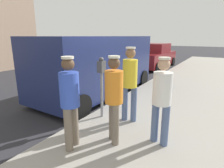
{
  "coord_description": "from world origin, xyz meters",
  "views": [
    {
      "loc": [
        3.87,
        -4.44,
        2.16
      ],
      "look_at": [
        1.65,
        -0.78,
        1.05
      ],
      "focal_mm": 29.83,
      "sensor_mm": 36.0,
      "label": 1
    }
  ],
  "objects_px": {
    "pedestrian_in_white": "(162,96)",
    "pedestrian_in_orange": "(114,95)",
    "parking_meter_near": "(102,77)",
    "pedestrian_in_blue": "(70,98)",
    "parked_sedan_ahead": "(154,57)",
    "pedestrian_in_yellow": "(130,80)",
    "parked_van": "(98,64)"
  },
  "relations": [
    {
      "from": "pedestrian_in_yellow",
      "to": "pedestrian_in_orange",
      "type": "relative_size",
      "value": 1.06
    },
    {
      "from": "parking_meter_near",
      "to": "parked_sedan_ahead",
      "type": "distance_m",
      "value": 9.3
    },
    {
      "from": "pedestrian_in_white",
      "to": "pedestrian_in_blue",
      "type": "relative_size",
      "value": 0.98
    },
    {
      "from": "parking_meter_near",
      "to": "pedestrian_in_yellow",
      "type": "bearing_deg",
      "value": 12.4
    },
    {
      "from": "pedestrian_in_white",
      "to": "parked_van",
      "type": "relative_size",
      "value": 0.32
    },
    {
      "from": "pedestrian_in_white",
      "to": "parked_sedan_ahead",
      "type": "distance_m",
      "value": 10.15
    },
    {
      "from": "parked_sedan_ahead",
      "to": "parking_meter_near",
      "type": "bearing_deg",
      "value": -78.95
    },
    {
      "from": "pedestrian_in_orange",
      "to": "pedestrian_in_blue",
      "type": "xyz_separation_m",
      "value": [
        -0.56,
        -0.57,
        0.01
      ]
    },
    {
      "from": "pedestrian_in_white",
      "to": "parked_sedan_ahead",
      "type": "bearing_deg",
      "value": 109.62
    },
    {
      "from": "pedestrian_in_white",
      "to": "parked_sedan_ahead",
      "type": "xyz_separation_m",
      "value": [
        -3.41,
        9.56,
        -0.35
      ]
    },
    {
      "from": "parking_meter_near",
      "to": "pedestrian_in_white",
      "type": "bearing_deg",
      "value": -15.19
    },
    {
      "from": "parking_meter_near",
      "to": "pedestrian_in_blue",
      "type": "bearing_deg",
      "value": -78.08
    },
    {
      "from": "parking_meter_near",
      "to": "parked_sedan_ahead",
      "type": "xyz_separation_m",
      "value": [
        -1.78,
        9.11,
        -0.43
      ]
    },
    {
      "from": "parking_meter_near",
      "to": "parked_sedan_ahead",
      "type": "relative_size",
      "value": 0.34
    },
    {
      "from": "pedestrian_in_yellow",
      "to": "parked_van",
      "type": "relative_size",
      "value": 0.34
    },
    {
      "from": "pedestrian_in_blue",
      "to": "parked_sedan_ahead",
      "type": "relative_size",
      "value": 0.38
    },
    {
      "from": "pedestrian_in_white",
      "to": "pedestrian_in_orange",
      "type": "bearing_deg",
      "value": -152.65
    },
    {
      "from": "pedestrian_in_blue",
      "to": "parked_sedan_ahead",
      "type": "xyz_separation_m",
      "value": [
        -2.08,
        10.52,
        -0.36
      ]
    },
    {
      "from": "pedestrian_in_white",
      "to": "parked_van",
      "type": "xyz_separation_m",
      "value": [
        -3.13,
        2.37,
        0.06
      ]
    },
    {
      "from": "pedestrian_in_yellow",
      "to": "pedestrian_in_orange",
      "type": "xyz_separation_m",
      "value": [
        0.16,
        -0.99,
        -0.07
      ]
    },
    {
      "from": "parked_van",
      "to": "pedestrian_in_orange",
      "type": "bearing_deg",
      "value": -49.63
    },
    {
      "from": "pedestrian_in_orange",
      "to": "pedestrian_in_blue",
      "type": "distance_m",
      "value": 0.79
    },
    {
      "from": "parking_meter_near",
      "to": "pedestrian_in_blue",
      "type": "distance_m",
      "value": 1.44
    },
    {
      "from": "pedestrian_in_blue",
      "to": "pedestrian_in_white",
      "type": "bearing_deg",
      "value": 36.09
    },
    {
      "from": "pedestrian_in_orange",
      "to": "parked_van",
      "type": "relative_size",
      "value": 0.32
    },
    {
      "from": "pedestrian_in_yellow",
      "to": "parked_sedan_ahead",
      "type": "bearing_deg",
      "value": 105.42
    },
    {
      "from": "pedestrian_in_blue",
      "to": "parked_van",
      "type": "xyz_separation_m",
      "value": [
        -1.8,
        3.34,
        0.04
      ]
    },
    {
      "from": "pedestrian_in_yellow",
      "to": "pedestrian_in_blue",
      "type": "relative_size",
      "value": 1.05
    },
    {
      "from": "pedestrian_in_blue",
      "to": "parked_van",
      "type": "height_order",
      "value": "parked_van"
    },
    {
      "from": "pedestrian_in_white",
      "to": "parked_van",
      "type": "distance_m",
      "value": 3.92
    },
    {
      "from": "pedestrian_in_orange",
      "to": "pedestrian_in_blue",
      "type": "relative_size",
      "value": 0.99
    },
    {
      "from": "pedestrian_in_orange",
      "to": "parked_van",
      "type": "height_order",
      "value": "parked_van"
    }
  ]
}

